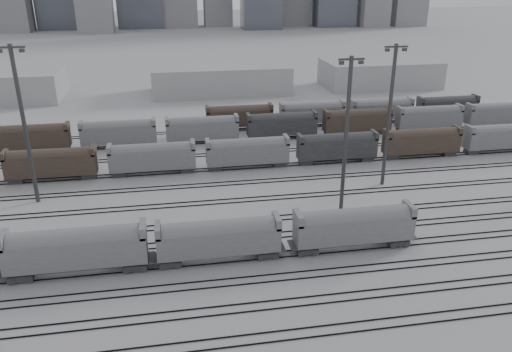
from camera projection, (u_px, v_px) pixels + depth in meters
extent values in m
plane|color=#ABABB0|center=(225.00, 264.00, 61.31)|extent=(900.00, 900.00, 0.00)
cube|color=black|center=(242.00, 345.00, 47.86)|extent=(220.00, 0.07, 0.16)
cube|color=black|center=(240.00, 336.00, 49.17)|extent=(220.00, 0.07, 0.16)
cube|color=black|center=(235.00, 313.00, 52.42)|extent=(220.00, 0.07, 0.16)
cube|color=black|center=(234.00, 305.00, 53.73)|extent=(220.00, 0.07, 0.16)
cube|color=black|center=(229.00, 286.00, 56.98)|extent=(220.00, 0.07, 0.16)
cube|color=black|center=(228.00, 279.00, 58.29)|extent=(220.00, 0.07, 0.16)
cube|color=black|center=(224.00, 263.00, 61.54)|extent=(220.00, 0.07, 0.16)
cube|color=black|center=(223.00, 257.00, 62.84)|extent=(220.00, 0.07, 0.16)
cube|color=black|center=(220.00, 243.00, 66.09)|extent=(220.00, 0.07, 0.16)
cube|color=black|center=(219.00, 237.00, 67.40)|extent=(220.00, 0.07, 0.16)
cube|color=black|center=(216.00, 225.00, 70.65)|extent=(220.00, 0.07, 0.16)
cube|color=black|center=(215.00, 221.00, 71.96)|extent=(220.00, 0.07, 0.16)
cube|color=black|center=(212.00, 204.00, 77.03)|extent=(220.00, 0.07, 0.16)
cube|color=black|center=(211.00, 200.00, 78.34)|extent=(220.00, 0.07, 0.16)
cube|color=black|center=(208.00, 186.00, 83.41)|extent=(220.00, 0.07, 0.16)
cube|color=black|center=(207.00, 183.00, 84.72)|extent=(220.00, 0.07, 0.16)
cube|color=black|center=(204.00, 171.00, 89.79)|extent=(220.00, 0.07, 0.16)
cube|color=black|center=(204.00, 168.00, 91.10)|extent=(220.00, 0.07, 0.16)
cube|color=black|center=(201.00, 156.00, 97.09)|extent=(220.00, 0.07, 0.16)
cube|color=black|center=(201.00, 154.00, 98.39)|extent=(220.00, 0.07, 0.16)
cube|color=black|center=(198.00, 144.00, 104.38)|extent=(220.00, 0.07, 0.16)
cube|color=black|center=(198.00, 141.00, 105.69)|extent=(220.00, 0.07, 0.16)
cube|color=black|center=(196.00, 132.00, 111.67)|extent=(220.00, 0.07, 0.16)
cube|color=black|center=(196.00, 130.00, 112.98)|extent=(220.00, 0.07, 0.16)
cube|color=#252527|center=(22.00, 275.00, 58.19)|extent=(2.80, 2.26, 0.75)
cube|color=#252527|center=(135.00, 264.00, 60.27)|extent=(2.80, 2.26, 0.75)
cube|color=slate|center=(77.00, 251.00, 58.27)|extent=(16.15, 3.23, 3.45)
cylinder|color=slate|center=(75.00, 241.00, 57.78)|extent=(14.65, 3.12, 3.12)
cube|color=slate|center=(3.00, 240.00, 56.21)|extent=(0.75, 3.23, 1.51)
cube|color=slate|center=(143.00, 229.00, 58.70)|extent=(0.75, 3.23, 1.51)
cone|color=#252527|center=(79.00, 266.00, 59.07)|extent=(2.58, 2.58, 0.97)
cube|color=#252527|center=(170.00, 261.00, 60.96)|extent=(2.61, 2.11, 0.70)
cube|color=#252527|center=(267.00, 252.00, 62.89)|extent=(2.61, 2.11, 0.70)
cube|color=slate|center=(219.00, 240.00, 61.03)|extent=(15.05, 3.01, 3.21)
cylinder|color=slate|center=(219.00, 231.00, 60.58)|extent=(13.65, 2.91, 2.91)
cube|color=slate|center=(158.00, 230.00, 59.11)|extent=(0.70, 3.01, 1.40)
cube|color=slate|center=(277.00, 221.00, 61.44)|extent=(0.70, 3.01, 1.40)
cone|color=#252527|center=(219.00, 254.00, 61.77)|extent=(2.41, 2.41, 0.90)
cube|color=#252527|center=(306.00, 249.00, 63.72)|extent=(2.67, 2.16, 0.72)
cube|color=#252527|center=(397.00, 240.00, 65.70)|extent=(2.67, 2.16, 0.72)
cube|color=slate|center=(354.00, 228.00, 63.80)|extent=(15.41, 3.08, 3.29)
cylinder|color=slate|center=(354.00, 219.00, 63.33)|extent=(13.97, 2.98, 2.98)
cube|color=slate|center=(298.00, 218.00, 61.83)|extent=(0.72, 3.08, 1.44)
cube|color=slate|center=(410.00, 209.00, 64.21)|extent=(0.72, 3.08, 1.44)
cone|color=#252527|center=(353.00, 242.00, 64.55)|extent=(2.47, 2.47, 0.92)
cylinder|color=#38383A|center=(25.00, 127.00, 73.59)|extent=(0.62, 0.62, 24.14)
cube|color=#38383A|center=(10.00, 47.00, 69.20)|extent=(3.86, 0.29, 0.29)
cube|color=#38383A|center=(0.00, 51.00, 69.15)|extent=(0.68, 0.48, 0.48)
cube|color=#38383A|center=(22.00, 50.00, 69.62)|extent=(0.68, 0.48, 0.48)
cylinder|color=#38383A|center=(346.00, 137.00, 71.05)|extent=(0.59, 0.59, 22.96)
cube|color=#38383A|center=(352.00, 59.00, 66.88)|extent=(3.67, 0.28, 0.28)
cube|color=#38383A|center=(341.00, 63.00, 66.83)|extent=(0.64, 0.46, 0.46)
cube|color=#38383A|center=(361.00, 62.00, 67.27)|extent=(0.64, 0.46, 0.46)
cylinder|color=#38383A|center=(389.00, 118.00, 80.16)|extent=(0.60, 0.60, 23.27)
cube|color=#38383A|center=(396.00, 47.00, 75.93)|extent=(3.72, 0.28, 0.28)
cube|color=#38383A|center=(387.00, 50.00, 75.88)|extent=(0.65, 0.47, 0.47)
cube|color=#38383A|center=(405.00, 50.00, 76.33)|extent=(0.65, 0.47, 0.47)
cube|color=#43352A|center=(51.00, 165.00, 85.24)|extent=(15.00, 3.00, 5.60)
cube|color=slate|center=(153.00, 159.00, 87.97)|extent=(15.00, 3.00, 5.60)
cube|color=slate|center=(248.00, 153.00, 90.70)|extent=(15.00, 3.00, 5.60)
cube|color=#252527|center=(337.00, 148.00, 93.44)|extent=(15.00, 3.00, 5.60)
cube|color=#43352A|center=(421.00, 143.00, 96.17)|extent=(15.00, 3.00, 5.60)
cube|color=slate|center=(501.00, 138.00, 98.90)|extent=(15.00, 3.00, 5.60)
cube|color=#43352A|center=(31.00, 139.00, 98.70)|extent=(15.00, 3.00, 5.60)
cube|color=slate|center=(119.00, 134.00, 101.43)|extent=(15.00, 3.00, 5.60)
cube|color=slate|center=(202.00, 130.00, 104.16)|extent=(15.00, 3.00, 5.60)
cube|color=#252527|center=(282.00, 126.00, 106.90)|extent=(15.00, 3.00, 5.60)
cube|color=#43352A|center=(357.00, 122.00, 109.63)|extent=(15.00, 3.00, 5.60)
cube|color=slate|center=(429.00, 118.00, 112.36)|extent=(15.00, 3.00, 5.60)
cube|color=slate|center=(497.00, 115.00, 115.09)|extent=(15.00, 3.00, 5.60)
cube|color=#43352A|center=(240.00, 118.00, 112.90)|extent=(15.00, 3.00, 5.60)
cube|color=slate|center=(312.00, 114.00, 115.63)|extent=(15.00, 3.00, 5.60)
cube|color=slate|center=(381.00, 111.00, 118.37)|extent=(15.00, 3.00, 5.60)
cube|color=#252527|center=(447.00, 108.00, 121.10)|extent=(15.00, 3.00, 5.60)
cube|color=#A7A7AA|center=(221.00, 79.00, 148.00)|extent=(40.00, 18.00, 8.00)
cube|color=#A7A7AA|center=(380.00, 73.00, 156.03)|extent=(35.00, 18.00, 8.00)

